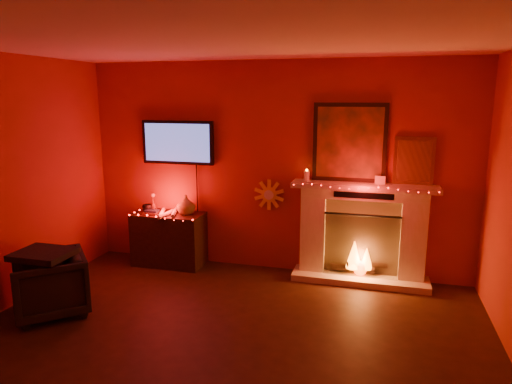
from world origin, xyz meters
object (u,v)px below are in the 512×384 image
(fireplace, at_px, (362,224))
(console_table, at_px, (170,237))
(tv, at_px, (178,143))
(armchair, at_px, (50,285))
(sunburst_clock, at_px, (269,195))

(fireplace, bearing_deg, console_table, -177.08)
(tv, distance_m, console_table, 1.27)
(fireplace, relative_size, tv, 1.76)
(tv, xyz_separation_m, armchair, (-0.65, -1.86, -1.32))
(sunburst_clock, bearing_deg, armchair, -135.23)
(fireplace, relative_size, sunburst_clock, 5.45)
(fireplace, distance_m, sunburst_clock, 1.23)
(tv, height_order, armchair, tv)
(fireplace, xyz_separation_m, tv, (-2.44, 0.06, 0.92))
(fireplace, distance_m, armchair, 3.60)
(fireplace, relative_size, armchair, 3.06)
(fireplace, bearing_deg, sunburst_clock, 175.63)
(armchair, bearing_deg, console_table, 118.68)
(tv, height_order, sunburst_clock, tv)
(fireplace, height_order, tv, fireplace)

